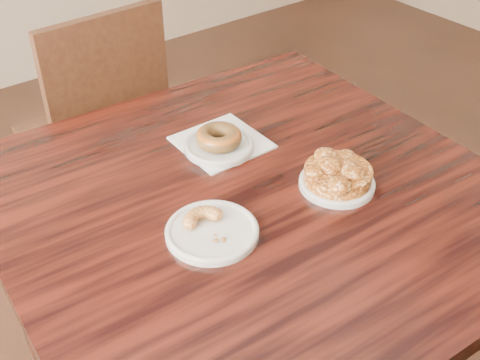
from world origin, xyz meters
TOP-DOWN VIEW (x-y plane):
  - cafe_table at (-0.25, 0.26)m, footprint 1.03×1.03m
  - chair_far at (-0.23, 1.11)m, footprint 0.43×0.43m
  - napkin at (-0.19, 0.44)m, footprint 0.18×0.18m
  - plate_donut at (-0.22, 0.42)m, footprint 0.15×0.15m
  - plate_cruller at (-0.39, 0.21)m, footprint 0.17×0.17m
  - plate_fritter at (-0.10, 0.17)m, footprint 0.15×0.15m
  - glazed_donut at (-0.22, 0.42)m, footprint 0.10×0.10m
  - apple_fritter at (-0.10, 0.17)m, footprint 0.18×0.18m
  - cruller_fragment at (-0.39, 0.21)m, footprint 0.09×0.09m

SIDE VIEW (x-z plane):
  - cafe_table at x=-0.25m, z-range 0.00..0.75m
  - chair_far at x=-0.23m, z-range 0.00..0.90m
  - napkin at x=-0.19m, z-range 0.75..0.75m
  - plate_cruller at x=-0.39m, z-range 0.75..0.76m
  - plate_fritter at x=-0.10m, z-range 0.75..0.76m
  - plate_donut at x=-0.22m, z-range 0.75..0.77m
  - cruller_fragment at x=-0.39m, z-range 0.76..0.79m
  - glazed_donut at x=-0.22m, z-range 0.77..0.80m
  - apple_fritter at x=-0.10m, z-range 0.76..0.81m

